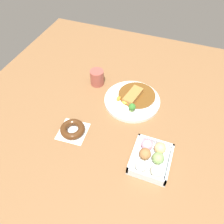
# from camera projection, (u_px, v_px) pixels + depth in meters

# --- Properties ---
(ground_plane) EXTENTS (1.60, 1.60, 0.00)m
(ground_plane) POSITION_uv_depth(u_px,v_px,m) (129.00, 130.00, 0.97)
(ground_plane) COLOR brown
(curry_plate) EXTENTS (0.27, 0.27, 0.06)m
(curry_plate) POSITION_uv_depth(u_px,v_px,m) (133.00, 100.00, 1.07)
(curry_plate) COLOR white
(curry_plate) RESTS_ON ground_plane
(donut_box) EXTENTS (0.17, 0.15, 0.06)m
(donut_box) POSITION_uv_depth(u_px,v_px,m) (151.00, 158.00, 0.85)
(donut_box) COLOR silver
(donut_box) RESTS_ON ground_plane
(chocolate_ring_donut) EXTENTS (0.13, 0.13, 0.03)m
(chocolate_ring_donut) POSITION_uv_depth(u_px,v_px,m) (73.00, 129.00, 0.95)
(chocolate_ring_donut) COLOR white
(chocolate_ring_donut) RESTS_ON ground_plane
(coffee_mug) EXTENTS (0.07, 0.07, 0.08)m
(coffee_mug) POSITION_uv_depth(u_px,v_px,m) (97.00, 77.00, 1.14)
(coffee_mug) COLOR #9E4C42
(coffee_mug) RESTS_ON ground_plane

